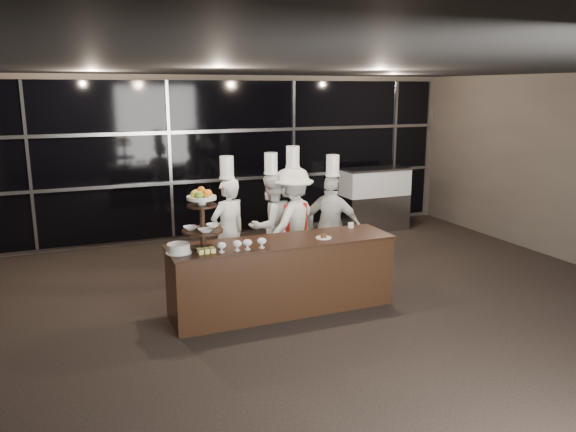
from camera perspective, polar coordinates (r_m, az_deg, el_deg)
name	(u,v)px	position (r m, az deg, el deg)	size (l,w,h in m)	color
room	(369,208)	(6.10, 8.21, 0.79)	(10.00, 10.00, 10.00)	black
window_wall	(234,157)	(10.59, -5.51, 5.96)	(8.60, 0.10, 2.80)	black
buffet_counter	(282,275)	(7.09, -0.57, -6.04)	(2.84, 0.74, 0.92)	black
display_stand	(202,214)	(6.56, -8.72, 0.19)	(0.48, 0.48, 0.74)	black
compotes	(242,243)	(6.54, -4.69, -2.79)	(0.60, 0.11, 0.12)	silver
layer_cake	(179,248)	(6.54, -11.05, -3.25)	(0.30, 0.30, 0.11)	white
pastry_squares	(206,250)	(6.50, -8.30, -3.48)	(0.20, 0.12, 0.05)	#EBDA73
small_plate	(324,237)	(7.07, 3.63, -2.15)	(0.20, 0.20, 0.05)	white
chef_cup	(351,225)	(7.63, 6.41, -0.93)	(0.08, 0.08, 0.07)	white
display_case	(375,196)	(11.23, 8.79, 2.05)	(1.34, 0.58, 1.24)	#A5A5AA
chef_a	(228,231)	(7.88, -6.08, -1.53)	(0.67, 0.56, 1.86)	silver
chef_b	(271,225)	(8.26, -1.71, -0.91)	(0.90, 0.79, 1.86)	silver
chef_c	(293,222)	(8.25, 0.47, -0.63)	(1.24, 1.07, 1.96)	white
chef_d	(332,225)	(8.35, 4.44, -0.90)	(0.92, 0.86, 1.82)	silver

